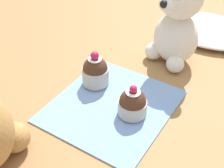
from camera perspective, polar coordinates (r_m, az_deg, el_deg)
ground_plane at (r=0.61m, az=0.00°, el=-4.12°), size 4.00×4.00×0.00m
knitted_placemat at (r=0.61m, az=0.00°, el=-3.91°), size 0.22×0.24×0.01m
tulle_cloth at (r=0.87m, az=17.15°, el=9.51°), size 0.26×0.19×0.03m
teddy_bear_cream at (r=0.70m, az=11.82°, el=11.05°), size 0.13×0.12×0.21m
cupcake_near_cream_bear at (r=0.64m, az=-3.07°, el=2.30°), size 0.06×0.06×0.08m
cupcake_near_tan_bear at (r=0.57m, az=3.68°, el=-3.72°), size 0.05×0.05×0.06m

